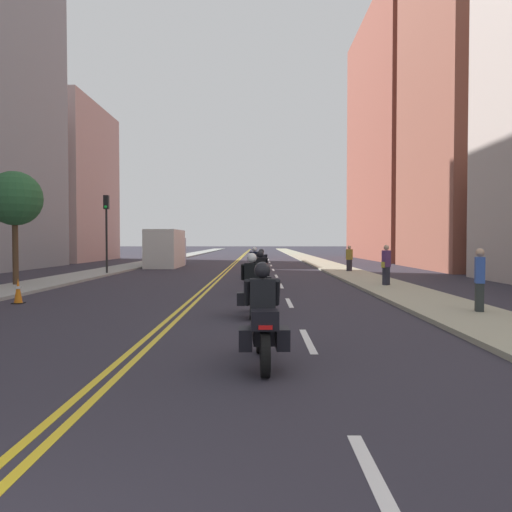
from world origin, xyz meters
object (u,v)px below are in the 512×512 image
object	(u,v)px
motorcycle_0	(263,324)
pedestrian_0	(386,266)
motorcycle_1	(252,291)
motorcycle_3	(261,269)
parked_truck	(167,250)
traffic_light_near	(106,220)
pedestrian_1	(349,259)
street_tree_0	(15,199)
motorcycle_4	(255,263)
pedestrian_2	(480,281)
motorcycle_2	(260,277)
traffic_cone_1	(18,291)

from	to	relation	value
motorcycle_0	pedestrian_0	bearing A→B (deg)	65.50
motorcycle_1	motorcycle_3	size ratio (longest dim) A/B	0.96
motorcycle_0	motorcycle_3	world-z (taller)	motorcycle_0
motorcycle_0	parked_truck	distance (m)	30.68
traffic_light_near	pedestrian_0	bearing A→B (deg)	-28.94
motorcycle_3	traffic_light_near	distance (m)	10.71
pedestrian_1	street_tree_0	world-z (taller)	street_tree_0
motorcycle_0	motorcycle_4	xyz separation A→B (m)	(-0.33, 20.94, 0.02)
pedestrian_2	street_tree_0	world-z (taller)	street_tree_0
pedestrian_2	street_tree_0	size ratio (longest dim) A/B	0.36
pedestrian_0	pedestrian_2	bearing A→B (deg)	50.64
motorcycle_0	traffic_light_near	bearing A→B (deg)	110.59
motorcycle_1	motorcycle_3	distance (m)	10.37
motorcycle_3	pedestrian_0	xyz separation A→B (m)	(5.23, -2.50, 0.27)
motorcycle_0	traffic_light_near	xyz separation A→B (m)	(-8.90, 20.89, 2.52)
pedestrian_2	pedestrian_0	bearing A→B (deg)	20.14
motorcycle_2	pedestrian_1	xyz separation A→B (m)	(5.52, 12.20, 0.22)
motorcycle_3	pedestrian_1	distance (m)	9.08
pedestrian_1	motorcycle_2	bearing A→B (deg)	-76.72
motorcycle_3	parked_truck	distance (m)	15.99
motorcycle_2	pedestrian_2	size ratio (longest dim) A/B	1.29
traffic_light_near	pedestrian_0	xyz separation A→B (m)	(14.18, -7.84, -2.24)
motorcycle_3	pedestrian_1	size ratio (longest dim) A/B	1.31
motorcycle_3	pedestrian_2	distance (m)	11.77
pedestrian_0	pedestrian_1	xyz separation A→B (m)	(0.22, 9.76, -0.06)
motorcycle_1	motorcycle_4	size ratio (longest dim) A/B	0.99
motorcycle_2	traffic_cone_1	xyz separation A→B (m)	(-7.62, -2.90, -0.25)
motorcycle_0	motorcycle_2	world-z (taller)	motorcycle_0
motorcycle_2	pedestrian_1	distance (m)	13.39
motorcycle_4	traffic_cone_1	xyz separation A→B (m)	(-7.31, -13.23, -0.27)
pedestrian_0	street_tree_0	bearing A→B (deg)	-43.44
motorcycle_4	pedestrian_0	size ratio (longest dim) A/B	1.19
parked_truck	motorcycle_1	bearing A→B (deg)	-74.47
pedestrian_0	pedestrian_1	bearing A→B (deg)	-134.07
motorcycle_4	traffic_cone_1	size ratio (longest dim) A/B	2.66
parked_truck	motorcycle_0	bearing A→B (deg)	-76.62
pedestrian_0	parked_truck	xyz separation A→B (m)	(-12.38, 16.79, 0.34)
parked_truck	motorcycle_3	bearing A→B (deg)	-63.44
traffic_light_near	motorcycle_2	bearing A→B (deg)	-49.17
traffic_cone_1	motorcycle_2	bearing A→B (deg)	20.82
motorcycle_3	pedestrian_1	xyz separation A→B (m)	(5.46, 7.25, 0.21)
motorcycle_2	pedestrian_0	distance (m)	5.83
motorcycle_2	traffic_light_near	bearing A→B (deg)	129.03
traffic_cone_1	pedestrian_2	bearing A→B (deg)	-10.41
motorcycle_1	pedestrian_0	distance (m)	9.61
street_tree_0	motorcycle_0	bearing A→B (deg)	-51.76
motorcycle_4	traffic_cone_1	bearing A→B (deg)	-122.17
motorcycle_1	parked_truck	size ratio (longest dim) A/B	0.33
motorcycle_0	motorcycle_1	xyz separation A→B (m)	(-0.25, 5.19, 0.01)
motorcycle_1	motorcycle_2	size ratio (longest dim) A/B	0.93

